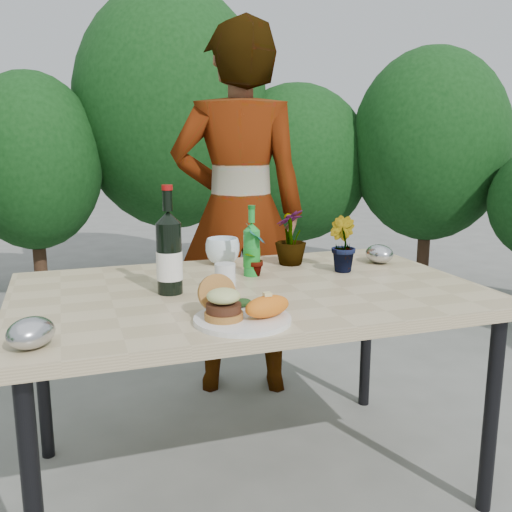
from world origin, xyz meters
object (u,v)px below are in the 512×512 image
object	(u,v)px
dinner_plate	(242,320)
person	(239,214)
patio_table	(249,304)
wine_bottle	(169,254)

from	to	relation	value
dinner_plate	person	world-z (taller)	person
dinner_plate	patio_table	bearing A→B (deg)	69.33
patio_table	wine_bottle	size ratio (longest dim) A/B	4.38
dinner_plate	person	bearing A→B (deg)	73.34
dinner_plate	person	distance (m)	1.22
dinner_plate	person	xyz separation A→B (m)	(0.35, 1.16, 0.14)
dinner_plate	person	size ratio (longest dim) A/B	0.16
wine_bottle	person	bearing A→B (deg)	66.62
patio_table	wine_bottle	xyz separation A→B (m)	(-0.27, 0.02, 0.19)
patio_table	person	size ratio (longest dim) A/B	0.89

